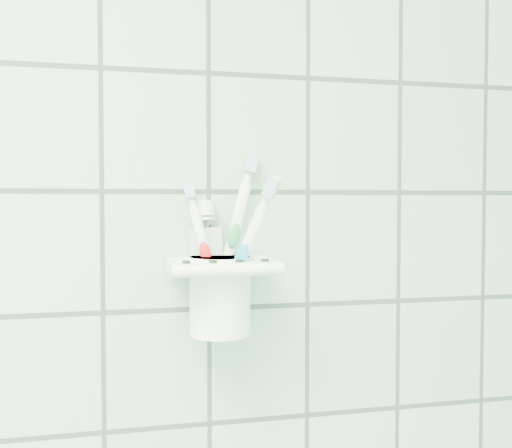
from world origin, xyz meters
The scene contains 6 objects.
holder_bracket centered at (0.65, 1.15, 1.31)m, with size 0.12×0.10×0.04m.
cup centered at (0.65, 1.16, 1.28)m, with size 0.08×0.08×0.09m.
toothbrush_pink centered at (0.65, 1.14, 1.33)m, with size 0.04×0.05×0.18m.
toothbrush_blue centered at (0.64, 1.16, 1.34)m, with size 0.06×0.04×0.22m.
toothbrush_orange centered at (0.64, 1.16, 1.33)m, with size 0.07×0.07×0.19m.
toothpaste_tube centered at (0.64, 1.17, 1.32)m, with size 0.05×0.04×0.15m.
Camera 1 is at (0.54, 0.50, 1.38)m, focal length 40.00 mm.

